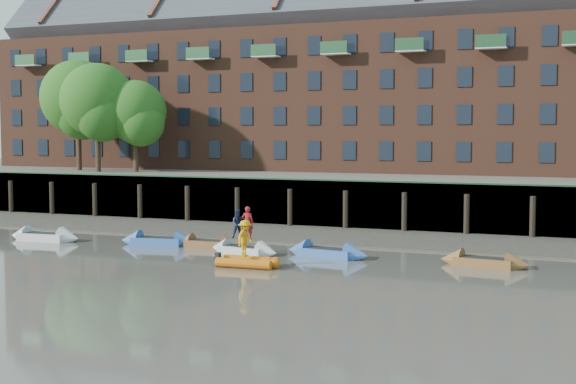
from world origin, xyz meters
The scene contains 17 objects.
ground centered at (0.00, 0.00, 0.00)m, with size 220.00×220.00×0.00m, color #5E5951.
foreshore centered at (0.00, 18.00, 0.00)m, with size 110.00×8.00×0.50m, color #3D382F.
mud_band centered at (0.00, 14.60, 0.00)m, with size 110.00×1.60×0.10m, color #4C4336.
river_wall centered at (0.00, 22.38, 1.59)m, with size 110.00×1.23×3.30m.
bank_terrace centered at (0.00, 36.00, 1.60)m, with size 110.00×28.00×3.20m, color #5E594D.
apartment_terrace centered at (0.00, 36.99, 12.82)m, with size 80.60×15.56×20.98m.
tree_cluster centered at (-25.62, 27.35, 9.00)m, with size 11.76×7.74×9.40m.
rowboat_0 centered at (-17.01, 9.70, 0.24)m, with size 4.79×1.64×1.37m.
rowboat_1 centered at (-9.70, 10.63, 0.24)m, with size 4.75×2.01×1.34m.
rowboat_2 centered at (-6.69, 11.00, 0.21)m, with size 4.04×1.25×1.17m.
rowboat_3 centered at (-3.76, 9.52, 0.21)m, with size 4.31×1.89×1.21m.
rowboat_4 centered at (0.75, 10.17, 0.24)m, with size 4.79×1.99×1.35m.
rowboat_6 centered at (8.78, 10.29, 0.23)m, with size 4.53×1.82×1.28m.
rib_tender centered at (-1.75, 5.95, 0.23)m, with size 3.13×1.56×0.54m.
person_rower_a centered at (-3.52, 9.53, 1.70)m, with size 0.64×0.42×1.76m, color maroon.
person_rower_b centered at (-4.12, 9.63, 1.59)m, with size 0.76×0.59×1.56m, color #19233F.
person_rib_crew centered at (-1.98, 5.92, 1.39)m, with size 1.15×0.66×1.78m, color orange.
Camera 1 is at (14.37, -28.98, 6.61)m, focal length 50.00 mm.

